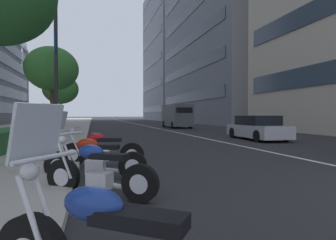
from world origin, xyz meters
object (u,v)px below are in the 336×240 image
(motorcycle_under_tarp, at_px, (93,160))
(car_approaching_light, at_px, (257,128))
(street_lamp_with_banners, at_px, (63,36))
(street_tree_by_lamp_post, at_px, (61,89))
(delivery_van_ahead, at_px, (177,115))
(street_tree_mid_sidewalk, at_px, (52,69))
(motorcycle_mid_row, at_px, (99,174))
(motorcycle_far_end_row, at_px, (102,151))
(pedestrian_on_plaza, at_px, (43,124))

(motorcycle_under_tarp, bearing_deg, car_approaching_light, -122.56)
(street_lamp_with_banners, relative_size, street_tree_by_lamp_post, 1.82)
(car_approaching_light, xyz_separation_m, delivery_van_ahead, (14.57, 0.23, 0.68))
(delivery_van_ahead, bearing_deg, street_tree_mid_sidewalk, 136.11)
(motorcycle_mid_row, height_order, motorcycle_far_end_row, motorcycle_far_end_row)
(motorcycle_far_end_row, bearing_deg, delivery_van_ahead, -97.49)
(motorcycle_far_end_row, height_order, pedestrian_on_plaza, pedestrian_on_plaza)
(street_tree_mid_sidewalk, relative_size, pedestrian_on_plaza, 2.99)
(street_tree_by_lamp_post, bearing_deg, delivery_van_ahead, -77.59)
(motorcycle_far_end_row, xyz_separation_m, pedestrian_on_plaza, (4.48, 2.15, 0.60))
(car_approaching_light, height_order, pedestrian_on_plaza, pedestrian_on_plaza)
(street_tree_mid_sidewalk, bearing_deg, motorcycle_mid_row, -169.24)
(street_lamp_with_banners, bearing_deg, motorcycle_mid_row, -171.58)
(delivery_van_ahead, height_order, pedestrian_on_plaza, delivery_van_ahead)
(motorcycle_mid_row, distance_m, motorcycle_far_end_row, 2.82)
(street_tree_mid_sidewalk, bearing_deg, street_lamp_with_banners, -158.93)
(motorcycle_mid_row, relative_size, street_tree_mid_sidewalk, 0.35)
(street_lamp_with_banners, height_order, street_tree_mid_sidewalk, street_lamp_with_banners)
(car_approaching_light, bearing_deg, pedestrian_on_plaza, 100.15)
(motorcycle_under_tarp, height_order, motorcycle_far_end_row, motorcycle_under_tarp)
(car_approaching_light, distance_m, delivery_van_ahead, 14.59)
(street_tree_mid_sidewalk, bearing_deg, street_tree_by_lamp_post, 2.97)
(street_tree_mid_sidewalk, height_order, pedestrian_on_plaza, street_tree_mid_sidewalk)
(street_tree_mid_sidewalk, bearing_deg, car_approaching_light, -106.93)
(pedestrian_on_plaza, bearing_deg, motorcycle_under_tarp, 46.75)
(street_lamp_with_banners, distance_m, pedestrian_on_plaza, 5.11)
(motorcycle_mid_row, xyz_separation_m, car_approaching_light, (8.78, -8.80, 0.23))
(motorcycle_far_end_row, xyz_separation_m, street_tree_mid_sidewalk, (9.34, 2.45, 3.57))
(motorcycle_far_end_row, relative_size, street_tree_by_lamp_post, 0.46)
(motorcycle_mid_row, distance_m, pedestrian_on_plaza, 7.59)
(street_tree_by_lamp_post, bearing_deg, motorcycle_under_tarp, -172.17)
(motorcycle_mid_row, bearing_deg, street_tree_by_lamp_post, -48.14)
(pedestrian_on_plaza, bearing_deg, street_tree_by_lamp_post, -148.09)
(motorcycle_far_end_row, xyz_separation_m, street_tree_by_lamp_post, (18.04, 2.90, 3.19))
(car_approaching_light, height_order, street_tree_by_lamp_post, street_tree_by_lamp_post)
(street_lamp_with_banners, bearing_deg, street_tree_by_lamp_post, 6.74)
(motorcycle_far_end_row, distance_m, street_lamp_with_banners, 8.85)
(motorcycle_mid_row, relative_size, car_approaching_light, 0.42)
(street_tree_by_lamp_post, relative_size, pedestrian_on_plaza, 2.78)
(motorcycle_mid_row, distance_m, car_approaching_light, 12.43)
(pedestrian_on_plaza, bearing_deg, street_lamp_with_banners, -162.34)
(motorcycle_under_tarp, relative_size, street_lamp_with_banners, 0.25)
(motorcycle_under_tarp, bearing_deg, delivery_van_ahead, -93.95)
(delivery_van_ahead, relative_size, street_tree_mid_sidewalk, 1.03)
(motorcycle_mid_row, distance_m, delivery_van_ahead, 24.89)
(motorcycle_mid_row, relative_size, pedestrian_on_plaza, 1.05)
(motorcycle_far_end_row, relative_size, car_approaching_light, 0.51)
(delivery_van_ahead, bearing_deg, motorcycle_under_tarp, 158.85)
(motorcycle_mid_row, xyz_separation_m, pedestrian_on_plaza, (7.29, 2.01, 0.61))
(car_approaching_light, distance_m, street_tree_by_lamp_post, 16.98)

